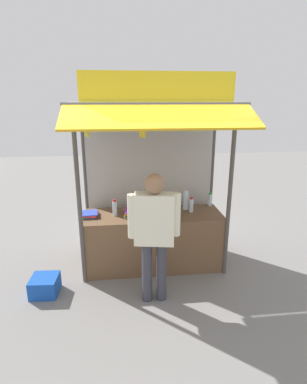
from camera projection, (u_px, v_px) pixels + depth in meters
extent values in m
plane|color=slate|center=(154.00, 264.00, 4.82)|extent=(20.00, 20.00, 0.00)
cube|color=brown|center=(154.00, 240.00, 4.69)|extent=(2.07, 0.71, 0.86)
cylinder|color=#4C4742|center=(79.00, 201.00, 4.01)|extent=(0.06, 0.06, 2.45)
cylinder|color=#4C4742|center=(230.00, 196.00, 4.23)|extent=(0.06, 0.06, 2.45)
cylinder|color=#4C4742|center=(86.00, 184.00, 4.84)|extent=(0.06, 0.06, 2.45)
cylinder|color=#4C4742|center=(211.00, 180.00, 5.06)|extent=(0.06, 0.06, 2.45)
cube|color=#B7B2A8|center=(150.00, 183.00, 4.96)|extent=(2.03, 0.04, 2.40)
cube|color=#3F3F44|center=(154.00, 103.00, 4.08)|extent=(2.27, 1.07, 0.04)
cube|color=gold|center=(161.00, 117.00, 3.37)|extent=(2.23, 0.51, 0.26)
cube|color=yellow|center=(158.00, 87.00, 3.56)|extent=(1.87, 0.04, 0.35)
cylinder|color=#59544C|center=(158.00, 112.00, 3.69)|extent=(1.97, 0.02, 0.02)
cylinder|color=silver|center=(143.00, 204.00, 4.69)|extent=(0.07, 0.07, 0.22)
cylinder|color=#198C33|center=(143.00, 196.00, 4.65)|extent=(0.05, 0.05, 0.03)
cylinder|color=silver|center=(186.00, 201.00, 4.73)|extent=(0.09, 0.09, 0.27)
cylinder|color=white|center=(186.00, 192.00, 4.69)|extent=(0.06, 0.06, 0.04)
cylinder|color=silver|center=(210.00, 200.00, 4.90)|extent=(0.06, 0.06, 0.20)
cylinder|color=#198C33|center=(210.00, 193.00, 4.86)|extent=(0.04, 0.04, 0.03)
cylinder|color=silver|center=(115.00, 209.00, 4.49)|extent=(0.07, 0.07, 0.22)
cylinder|color=red|center=(114.00, 201.00, 4.45)|extent=(0.04, 0.04, 0.03)
cylinder|color=silver|center=(191.00, 205.00, 4.63)|extent=(0.07, 0.07, 0.21)
cylinder|color=red|center=(192.00, 198.00, 4.59)|extent=(0.04, 0.04, 0.03)
cube|color=blue|center=(89.00, 216.00, 4.48)|extent=(0.25, 0.26, 0.01)
cube|color=green|center=(89.00, 215.00, 4.47)|extent=(0.25, 0.27, 0.01)
cube|color=red|center=(90.00, 215.00, 4.48)|extent=(0.25, 0.27, 0.01)
cube|color=red|center=(89.00, 214.00, 4.46)|extent=(0.26, 0.27, 0.01)
cube|color=red|center=(89.00, 214.00, 4.46)|extent=(0.24, 0.26, 0.01)
cube|color=blue|center=(90.00, 213.00, 4.47)|extent=(0.25, 0.27, 0.01)
cube|color=white|center=(131.00, 215.00, 4.53)|extent=(0.23, 0.28, 0.01)
cube|color=red|center=(132.00, 214.00, 4.54)|extent=(0.22, 0.28, 0.01)
cube|color=yellow|center=(131.00, 213.00, 4.54)|extent=(0.23, 0.28, 0.01)
cube|color=green|center=(132.00, 213.00, 4.53)|extent=(0.23, 0.28, 0.01)
cube|color=black|center=(131.00, 212.00, 4.53)|extent=(0.21, 0.27, 0.01)
cube|color=yellow|center=(131.00, 212.00, 4.53)|extent=(0.22, 0.28, 0.01)
cube|color=orange|center=(131.00, 211.00, 4.52)|extent=(0.23, 0.28, 0.01)
cube|color=purple|center=(131.00, 210.00, 4.51)|extent=(0.23, 0.28, 0.01)
cylinder|color=#332D23|center=(87.00, 119.00, 3.62)|extent=(0.01, 0.01, 0.13)
cylinder|color=olive|center=(87.00, 127.00, 3.65)|extent=(0.04, 0.04, 0.04)
ellipsoid|color=#DBD445|center=(89.00, 132.00, 3.67)|extent=(0.03, 0.06, 0.13)
ellipsoid|color=#DBD445|center=(88.00, 132.00, 3.69)|extent=(0.06, 0.05, 0.13)
ellipsoid|color=#DBD445|center=(87.00, 132.00, 3.68)|extent=(0.05, 0.05, 0.13)
ellipsoid|color=#DBD445|center=(86.00, 132.00, 3.66)|extent=(0.03, 0.06, 0.13)
ellipsoid|color=#DBD445|center=(87.00, 132.00, 3.66)|extent=(0.05, 0.05, 0.13)
ellipsoid|color=#DBD445|center=(88.00, 132.00, 3.66)|extent=(0.05, 0.04, 0.13)
cylinder|color=#332D23|center=(142.00, 118.00, 3.69)|extent=(0.01, 0.01, 0.11)
cylinder|color=olive|center=(142.00, 125.00, 3.71)|extent=(0.04, 0.04, 0.04)
ellipsoid|color=yellow|center=(145.00, 132.00, 3.74)|extent=(0.04, 0.09, 0.16)
ellipsoid|color=yellow|center=(144.00, 132.00, 3.75)|extent=(0.06, 0.07, 0.16)
ellipsoid|color=yellow|center=(143.00, 132.00, 3.76)|extent=(0.08, 0.05, 0.16)
ellipsoid|color=yellow|center=(141.00, 132.00, 3.76)|extent=(0.08, 0.05, 0.16)
ellipsoid|color=yellow|center=(141.00, 132.00, 3.74)|extent=(0.05, 0.07, 0.16)
ellipsoid|color=yellow|center=(140.00, 132.00, 3.73)|extent=(0.05, 0.09, 0.16)
ellipsoid|color=yellow|center=(141.00, 132.00, 3.72)|extent=(0.08, 0.06, 0.16)
ellipsoid|color=yellow|center=(143.00, 132.00, 3.71)|extent=(0.09, 0.05, 0.16)
ellipsoid|color=yellow|center=(144.00, 132.00, 3.73)|extent=(0.06, 0.06, 0.16)
cylinder|color=#383842|center=(147.00, 272.00, 3.86)|extent=(0.13, 0.13, 0.81)
cylinder|color=#383842|center=(161.00, 271.00, 3.88)|extent=(0.13, 0.13, 0.81)
cube|color=#EAE5C6|center=(154.00, 219.00, 3.65)|extent=(0.51, 0.28, 0.64)
cylinder|color=#EAE5C6|center=(132.00, 216.00, 3.61)|extent=(0.10, 0.10, 0.55)
cylinder|color=#EAE5C6|center=(176.00, 214.00, 3.67)|extent=(0.10, 0.10, 0.55)
sphere|color=#936B4C|center=(154.00, 184.00, 3.52)|extent=(0.24, 0.24, 0.24)
cube|color=#194CB2|center=(45.00, 285.00, 4.06)|extent=(0.37, 0.37, 0.25)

